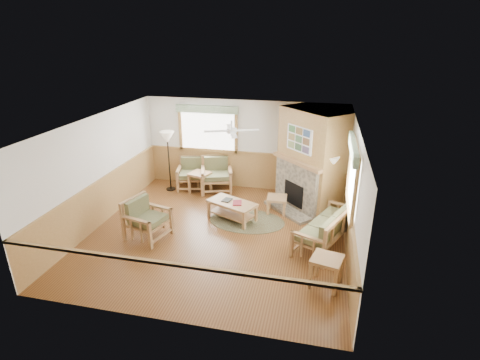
% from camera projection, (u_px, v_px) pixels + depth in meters
% --- Properties ---
extents(floor, '(6.00, 6.00, 0.01)m').
position_uv_depth(floor, '(217.00, 234.00, 9.02)').
color(floor, brown).
rests_on(floor, ground).
extents(ceiling, '(6.00, 6.00, 0.01)m').
position_uv_depth(ceiling, '(215.00, 123.00, 8.02)').
color(ceiling, white).
rests_on(ceiling, floor).
extents(wall_back, '(6.00, 0.02, 2.70)m').
position_uv_depth(wall_back, '(244.00, 145.00, 11.24)').
color(wall_back, white).
rests_on(wall_back, floor).
extents(wall_front, '(6.00, 0.02, 2.70)m').
position_uv_depth(wall_front, '(163.00, 252.00, 5.80)').
color(wall_front, white).
rests_on(wall_front, floor).
extents(wall_left, '(0.02, 6.00, 2.70)m').
position_uv_depth(wall_left, '(98.00, 171.00, 9.13)').
color(wall_left, white).
rests_on(wall_left, floor).
extents(wall_right, '(0.02, 6.00, 2.70)m').
position_uv_depth(wall_right, '(353.00, 193.00, 7.91)').
color(wall_right, white).
rests_on(wall_right, floor).
extents(wainscot, '(6.00, 6.00, 1.10)m').
position_uv_depth(wainscot, '(217.00, 213.00, 8.82)').
color(wainscot, '#A57B43').
rests_on(wainscot, floor).
extents(fireplace, '(3.11, 3.11, 2.70)m').
position_uv_depth(fireplace, '(311.00, 160.00, 9.96)').
color(fireplace, '#A57B43').
rests_on(fireplace, floor).
extents(window_back, '(1.90, 0.16, 1.50)m').
position_uv_depth(window_back, '(207.00, 104.00, 10.98)').
color(window_back, white).
rests_on(window_back, wall_back).
extents(window_right, '(0.16, 1.90, 1.50)m').
position_uv_depth(window_right, '(358.00, 142.00, 7.30)').
color(window_right, white).
rests_on(window_right, wall_right).
extents(ceiling_fan, '(1.59, 1.59, 0.36)m').
position_uv_depth(ceiling_fan, '(232.00, 123.00, 8.24)').
color(ceiling_fan, white).
rests_on(ceiling_fan, ceiling).
extents(sofa, '(2.12, 1.53, 0.90)m').
position_uv_depth(sofa, '(327.00, 226.00, 8.43)').
color(sofa, '#A2784C').
rests_on(sofa, floor).
extents(armchair_back_left, '(0.98, 0.98, 0.93)m').
position_uv_depth(armchair_back_left, '(191.00, 174.00, 11.47)').
color(armchair_back_left, '#A2784C').
rests_on(armchair_back_left, floor).
extents(armchair_back_right, '(1.11, 1.11, 1.00)m').
position_uv_depth(armchair_back_right, '(216.00, 175.00, 11.30)').
color(armchair_back_right, '#A2784C').
rests_on(armchair_back_right, floor).
extents(armchair_left, '(1.04, 1.04, 0.95)m').
position_uv_depth(armchair_left, '(147.00, 219.00, 8.70)').
color(armchair_left, '#A2784C').
rests_on(armchair_left, floor).
extents(coffee_table, '(1.37, 1.06, 0.49)m').
position_uv_depth(coffee_table, '(232.00, 211.00, 9.61)').
color(coffee_table, '#A2784C').
rests_on(coffee_table, floor).
extents(end_table_chairs, '(0.69, 0.67, 0.62)m').
position_uv_depth(end_table_chairs, '(200.00, 183.00, 11.21)').
color(end_table_chairs, '#A2784C').
rests_on(end_table_chairs, floor).
extents(end_table_sofa, '(0.66, 0.65, 0.62)m').
position_uv_depth(end_table_sofa, '(326.00, 272.00, 7.07)').
color(end_table_sofa, '#A2784C').
rests_on(end_table_sofa, floor).
extents(footstool, '(0.53, 0.53, 0.44)m').
position_uv_depth(footstool, '(277.00, 204.00, 10.01)').
color(footstool, '#A2784C').
rests_on(footstool, floor).
extents(braided_rug, '(2.15, 2.15, 0.01)m').
position_uv_depth(braided_rug, '(247.00, 221.00, 9.60)').
color(braided_rug, brown).
rests_on(braided_rug, floor).
extents(floor_lamp_left, '(0.44, 0.44, 1.84)m').
position_uv_depth(floor_lamp_left, '(169.00, 161.00, 11.18)').
color(floor_lamp_left, black).
rests_on(floor_lamp_left, floor).
extents(floor_lamp_right, '(0.45, 0.45, 1.69)m').
position_uv_depth(floor_lamp_right, '(329.00, 188.00, 9.46)').
color(floor_lamp_right, black).
rests_on(floor_lamp_right, floor).
extents(book_red, '(0.28, 0.34, 0.03)m').
position_uv_depth(book_red, '(237.00, 202.00, 9.43)').
color(book_red, maroon).
rests_on(book_red, coffee_table).
extents(book_dark, '(0.26, 0.31, 0.02)m').
position_uv_depth(book_dark, '(227.00, 199.00, 9.60)').
color(book_dark, '#252620').
rests_on(book_dark, coffee_table).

